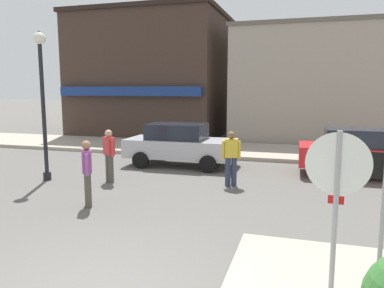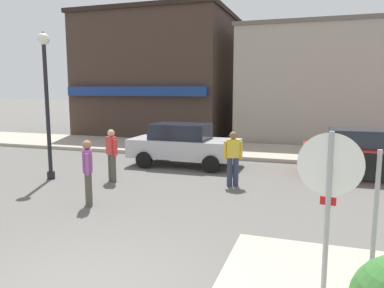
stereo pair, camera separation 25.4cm
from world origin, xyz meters
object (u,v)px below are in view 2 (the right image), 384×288
Objects in this scene: stop_sign at (329,192)px; lamp_post at (46,84)px; one_way_sign at (376,211)px; pedestrian_kerb_side at (233,157)px; pedestrian_crossing_near at (88,171)px; parked_car_second at (367,153)px; pedestrian_crossing_far at (112,154)px; parked_car_nearest at (183,144)px.

stop_sign is 9.41m from lamp_post.
one_way_sign reaches higher than pedestrian_kerb_side.
stop_sign is at bearing -29.66° from lamp_post.
pedestrian_crossing_near is (-5.93, 2.67, -0.46)m from one_way_sign.
pedestrian_crossing_far is (-7.46, -2.98, 0.06)m from parked_car_second.
stop_sign is at bearing -26.05° from pedestrian_crossing_near.
lamp_post is 6.10m from pedestrian_kerb_side.
parked_car_nearest is at bearing 66.68° from pedestrian_crossing_far.
one_way_sign is 0.46× the size of lamp_post.
parked_car_second is at bearing 79.90° from stop_sign.
one_way_sign is 9.94m from lamp_post.
pedestrian_crossing_near reaches higher than parked_car_second.
stop_sign is 0.59m from one_way_sign.
parked_car_nearest is 2.49× the size of pedestrian_kerb_side.
pedestrian_crossing_far and pedestrian_kerb_side have the same top height.
lamp_post is 1.13× the size of parked_car_nearest.
parked_car_second is at bearing 0.19° from parked_car_nearest.
one_way_sign is 9.57m from parked_car_nearest.
lamp_post is 2.82× the size of pedestrian_kerb_side.
pedestrian_crossing_far is (2.02, 0.32, -2.09)m from lamp_post.
pedestrian_crossing_far is at bearing -170.32° from pedestrian_kerb_side.
parked_car_nearest is 6.19m from parked_car_second.
stop_sign is 1.43× the size of pedestrian_crossing_near.
parked_car_nearest is at bearing 123.98° from one_way_sign.
pedestrian_crossing_near is 1.00× the size of pedestrian_crossing_far.
one_way_sign reaches higher than parked_car_second.
stop_sign is 1.10× the size of one_way_sign.
one_way_sign reaches higher than pedestrian_crossing_far.
one_way_sign is 0.52× the size of parked_car_second.
pedestrian_crossing_near is (-5.37, 2.63, -0.65)m from stop_sign.
one_way_sign reaches higher than parked_car_nearest.
stop_sign is 9.24m from parked_car_nearest.
pedestrian_crossing_near is at bearing -73.29° from pedestrian_crossing_far.
one_way_sign is 8.00m from parked_car_second.
lamp_post reaches higher than pedestrian_crossing_near.
stop_sign reaches higher than pedestrian_crossing_near.
one_way_sign is at bearing -36.90° from pedestrian_crossing_far.
lamp_post reaches higher than pedestrian_crossing_far.
pedestrian_crossing_far is at bearing 143.10° from one_way_sign.
pedestrian_crossing_far is at bearing -158.27° from parked_car_second.
stop_sign reaches higher than pedestrian_kerb_side.
one_way_sign is (0.55, -0.05, -0.19)m from stop_sign.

